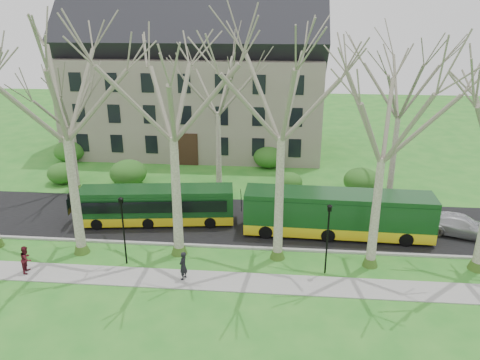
{
  "coord_description": "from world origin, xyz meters",
  "views": [
    {
      "loc": [
        3.17,
        -25.28,
        14.78
      ],
      "look_at": [
        0.6,
        3.0,
        4.18
      ],
      "focal_mm": 35.0,
      "sensor_mm": 36.0,
      "label": 1
    }
  ],
  "objects_px": {
    "pedestrian_a": "(183,266)",
    "pedestrian_b": "(26,259)",
    "bus_lead": "(157,205)",
    "bus_follow": "(337,213)",
    "sedan": "(461,225)"
  },
  "relations": [
    {
      "from": "bus_follow",
      "to": "pedestrian_b",
      "type": "height_order",
      "value": "bus_follow"
    },
    {
      "from": "bus_lead",
      "to": "pedestrian_b",
      "type": "xyz_separation_m",
      "value": [
        -5.93,
        -7.28,
        -0.53
      ]
    },
    {
      "from": "bus_lead",
      "to": "sedan",
      "type": "height_order",
      "value": "bus_lead"
    },
    {
      "from": "bus_lead",
      "to": "bus_follow",
      "type": "bearing_deg",
      "value": -10.5
    },
    {
      "from": "bus_lead",
      "to": "pedestrian_a",
      "type": "distance_m",
      "value": 7.97
    },
    {
      "from": "pedestrian_a",
      "to": "bus_lead",
      "type": "bearing_deg",
      "value": -136.51
    },
    {
      "from": "pedestrian_a",
      "to": "pedestrian_b",
      "type": "relative_size",
      "value": 1.03
    },
    {
      "from": "pedestrian_a",
      "to": "pedestrian_b",
      "type": "bearing_deg",
      "value": -71.1
    },
    {
      "from": "sedan",
      "to": "bus_follow",
      "type": "bearing_deg",
      "value": 111.95
    },
    {
      "from": "bus_lead",
      "to": "pedestrian_a",
      "type": "relative_size",
      "value": 6.34
    },
    {
      "from": "sedan",
      "to": "pedestrian_b",
      "type": "relative_size",
      "value": 2.93
    },
    {
      "from": "bus_lead",
      "to": "sedan",
      "type": "relative_size",
      "value": 2.23
    },
    {
      "from": "bus_follow",
      "to": "pedestrian_a",
      "type": "bearing_deg",
      "value": -143.46
    },
    {
      "from": "bus_follow",
      "to": "sedan",
      "type": "relative_size",
      "value": 2.58
    },
    {
      "from": "sedan",
      "to": "pedestrian_a",
      "type": "height_order",
      "value": "pedestrian_a"
    }
  ]
}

